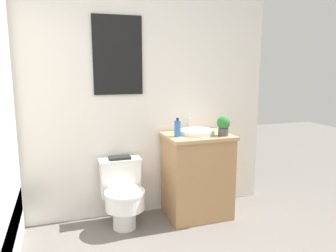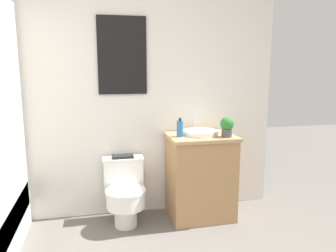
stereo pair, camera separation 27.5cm
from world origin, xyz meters
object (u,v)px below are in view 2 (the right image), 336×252
(toilet, at_px, (125,192))
(sink, at_px, (201,132))
(potted_plant, at_px, (227,126))
(soap_bottle, at_px, (180,128))
(book_on_tank, at_px, (123,156))

(toilet, relative_size, sink, 1.62)
(toilet, xyz_separation_m, sink, (0.72, 0.01, 0.52))
(sink, height_order, potted_plant, potted_plant)
(potted_plant, bearing_deg, sink, 143.96)
(sink, relative_size, soap_bottle, 2.16)
(sink, bearing_deg, soap_bottle, -168.58)
(sink, xyz_separation_m, soap_bottle, (-0.21, -0.04, 0.05))
(soap_bottle, xyz_separation_m, book_on_tank, (-0.51, 0.15, -0.27))
(toilet, distance_m, soap_bottle, 0.77)
(toilet, relative_size, book_on_tank, 3.06)
(toilet, bearing_deg, sink, 0.79)
(sink, distance_m, soap_bottle, 0.22)
(toilet, xyz_separation_m, soap_bottle, (0.51, -0.03, 0.57))
(soap_bottle, bearing_deg, toilet, 176.32)
(potted_plant, bearing_deg, toilet, 171.63)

